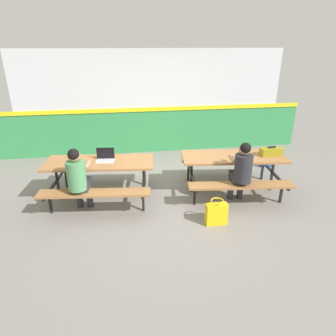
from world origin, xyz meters
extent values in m
cube|color=gray|center=(0.00, 0.00, -0.01)|extent=(10.00, 10.00, 0.02)
cube|color=#338C4C|center=(0.00, 2.62, 0.55)|extent=(8.00, 0.12, 1.10)
cube|color=yellow|center=(0.00, 2.55, 1.15)|extent=(8.00, 0.03, 0.10)
cube|color=silver|center=(0.00, 2.62, 1.90)|extent=(6.72, 0.12, 1.40)
cube|color=#9E6B3D|center=(-1.25, 0.11, 0.72)|extent=(2.02, 0.96, 0.04)
cube|color=#9E6B3D|center=(-1.32, -0.52, 0.43)|extent=(1.87, 0.48, 0.04)
cube|color=#9E6B3D|center=(-1.18, 0.74, 0.43)|extent=(1.87, 0.48, 0.04)
cube|color=black|center=(-2.04, 0.20, 0.35)|extent=(0.04, 0.04, 0.70)
cube|color=black|center=(-2.04, 0.20, 0.39)|extent=(0.21, 1.54, 0.04)
cube|color=black|center=(-2.09, -0.30, 0.21)|extent=(0.04, 0.04, 0.41)
cube|color=black|center=(-1.98, 0.71, 0.21)|extent=(0.04, 0.04, 0.41)
cube|color=black|center=(-0.46, 0.03, 0.35)|extent=(0.04, 0.04, 0.70)
cube|color=black|center=(-0.46, 0.03, 0.39)|extent=(0.21, 1.54, 0.04)
cube|color=black|center=(-0.52, -0.48, 0.21)|extent=(0.04, 0.04, 0.41)
cube|color=black|center=(-0.41, 0.53, 0.21)|extent=(0.04, 0.04, 0.41)
cube|color=#9E6B3D|center=(1.25, 0.01, 0.72)|extent=(2.02, 0.96, 0.04)
cube|color=#9E6B3D|center=(1.18, -0.62, 0.43)|extent=(1.87, 0.48, 0.04)
cube|color=#9E6B3D|center=(1.32, 0.64, 0.43)|extent=(1.87, 0.48, 0.04)
cube|color=black|center=(0.46, 0.10, 0.35)|extent=(0.04, 0.04, 0.70)
cube|color=black|center=(0.46, 0.10, 0.39)|extent=(0.21, 1.54, 0.04)
cube|color=black|center=(0.41, -0.41, 0.21)|extent=(0.04, 0.04, 0.41)
cube|color=black|center=(0.52, 0.60, 0.21)|extent=(0.04, 0.04, 0.41)
cube|color=black|center=(2.04, -0.08, 0.35)|extent=(0.04, 0.04, 0.70)
cube|color=black|center=(2.04, -0.08, 0.39)|extent=(0.21, 1.54, 0.04)
cube|color=black|center=(1.98, -0.58, 0.21)|extent=(0.04, 0.04, 0.41)
cube|color=black|center=(2.09, 0.43, 0.21)|extent=(0.04, 0.04, 0.41)
cylinder|color=#2D2D38|center=(-1.63, -0.16, 0.23)|extent=(0.11, 0.11, 0.45)
cylinder|color=#2D2D38|center=(-1.45, -0.18, 0.23)|extent=(0.11, 0.11, 0.45)
cube|color=#2D2D38|center=(-1.55, -0.32, 0.51)|extent=(0.34, 0.41, 0.12)
cylinder|color=#4C8C59|center=(-1.57, -0.49, 0.75)|extent=(0.30, 0.30, 0.48)
cylinder|color=#A57A5B|center=(-1.69, -0.28, 0.85)|extent=(0.11, 0.31, 0.08)
cylinder|color=#A57A5B|center=(-1.41, -0.31, 0.85)|extent=(0.11, 0.31, 0.08)
sphere|color=#A57A5B|center=(-1.57, -0.47, 1.08)|extent=(0.20, 0.20, 0.20)
sphere|color=black|center=(-1.57, -0.50, 1.11)|extent=(0.18, 0.18, 0.18)
cylinder|color=#2D2D38|center=(1.13, -0.29, 0.23)|extent=(0.11, 0.11, 0.45)
cylinder|color=#2D2D38|center=(1.31, -0.31, 0.23)|extent=(0.11, 0.11, 0.45)
cube|color=#2D2D38|center=(1.20, -0.45, 0.51)|extent=(0.34, 0.41, 0.12)
cylinder|color=#26262B|center=(1.18, -0.62, 0.75)|extent=(0.30, 0.30, 0.48)
cylinder|color=#A57A5B|center=(1.07, -0.41, 0.85)|extent=(0.11, 0.31, 0.08)
cylinder|color=#A57A5B|center=(1.34, -0.44, 0.85)|extent=(0.11, 0.31, 0.08)
sphere|color=#A57A5B|center=(1.18, -0.60, 1.08)|extent=(0.20, 0.20, 0.20)
sphere|color=black|center=(1.18, -0.63, 1.11)|extent=(0.18, 0.18, 0.18)
cube|color=silver|center=(-1.14, 0.10, 0.75)|extent=(0.34, 0.25, 0.01)
cube|color=black|center=(-1.13, 0.21, 0.86)|extent=(0.32, 0.04, 0.21)
cube|color=olive|center=(1.96, -0.07, 0.81)|extent=(0.40, 0.18, 0.14)
cube|color=black|center=(1.96, -0.07, 0.91)|extent=(0.16, 0.02, 0.02)
cube|color=#1E47B2|center=(2.54, 1.12, 0.22)|extent=(0.30, 0.18, 0.44)
cube|color=#1E47B2|center=(2.54, 1.23, 0.15)|extent=(0.21, 0.04, 0.19)
cube|color=yellow|center=(0.61, -1.07, 0.18)|extent=(0.34, 0.14, 0.36)
torus|color=yellow|center=(0.61, -1.07, 0.42)|extent=(0.21, 0.21, 0.02)
camera|label=1|loc=(-0.80, -4.99, 2.70)|focal=31.74mm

